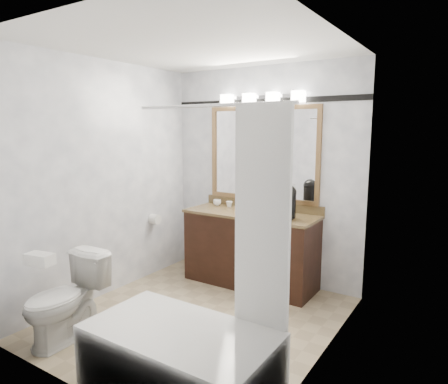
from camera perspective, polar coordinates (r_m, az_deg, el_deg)
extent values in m
cube|color=tan|center=(4.01, -3.68, -17.60)|extent=(2.40, 2.60, 0.01)
cube|color=white|center=(3.65, -4.11, 20.29)|extent=(2.40, 2.60, 0.01)
cube|color=white|center=(4.73, 5.61, 2.42)|extent=(2.40, 0.01, 2.50)
cube|color=white|center=(2.71, -20.61, -3.05)|extent=(2.40, 0.01, 2.50)
cube|color=white|center=(4.44, -16.46, 1.68)|extent=(0.01, 2.60, 2.50)
cube|color=white|center=(3.07, 14.48, -1.39)|extent=(0.01, 2.60, 2.50)
cube|color=black|center=(4.65, 3.79, -8.26)|extent=(1.50, 0.55, 0.82)
cube|color=olive|center=(4.54, 3.85, -3.13)|extent=(1.53, 0.58, 0.03)
cube|color=olive|center=(4.76, 5.43, -1.79)|extent=(1.53, 0.03, 0.10)
ellipsoid|color=white|center=(4.54, 3.85, -3.32)|extent=(0.44, 0.34, 0.14)
cube|color=olive|center=(4.68, 5.61, 11.87)|extent=(1.40, 0.04, 0.05)
cube|color=olive|center=(4.74, 5.42, -0.91)|extent=(1.40, 0.04, 0.05)
cube|color=olive|center=(5.03, -1.37, 5.72)|extent=(0.05, 0.04, 1.00)
cube|color=olive|center=(4.41, 13.35, 5.02)|extent=(0.05, 0.04, 1.00)
cube|color=white|center=(4.69, 5.54, 5.44)|extent=(1.30, 0.01, 1.00)
cube|color=silver|center=(4.68, 5.58, 13.40)|extent=(0.90, 0.05, 0.03)
cube|color=white|center=(4.86, 0.45, 13.04)|extent=(0.12, 0.12, 0.12)
cube|color=white|center=(4.70, 3.62, 13.16)|extent=(0.12, 0.12, 0.12)
cube|color=white|center=(4.56, 7.00, 13.23)|extent=(0.12, 0.12, 0.12)
cube|color=white|center=(4.44, 10.58, 13.27)|extent=(0.12, 0.12, 0.12)
cube|color=black|center=(4.70, 5.71, 12.77)|extent=(2.40, 0.01, 0.06)
cube|color=white|center=(2.98, -6.24, -22.74)|extent=(1.30, 0.72, 0.45)
cylinder|color=silver|center=(2.84, -1.91, 12.26)|extent=(1.30, 0.02, 0.02)
cube|color=white|center=(2.68, 5.47, -4.26)|extent=(0.40, 0.04, 1.55)
cylinder|color=white|center=(4.95, -9.84, -3.83)|extent=(0.11, 0.12, 0.12)
imported|color=white|center=(3.74, -21.75, -14.03)|extent=(0.43, 0.72, 0.73)
cube|color=white|center=(3.50, -24.82, -8.69)|extent=(0.24, 0.16, 0.09)
cylinder|color=black|center=(4.25, 8.62, -3.71)|extent=(0.18, 0.18, 0.02)
cylinder|color=black|center=(4.27, 9.22, -1.86)|extent=(0.15, 0.15, 0.27)
sphere|color=black|center=(4.24, 9.27, -0.10)|extent=(0.16, 0.16, 0.16)
cube|color=black|center=(4.19, 8.50, -0.83)|extent=(0.13, 0.13, 0.05)
cylinder|color=silver|center=(4.23, 8.44, -3.35)|extent=(0.06, 0.06, 0.06)
imported|color=white|center=(4.92, -0.98, -1.53)|extent=(0.10, 0.10, 0.08)
imported|color=white|center=(4.84, 0.76, -1.74)|extent=(0.08, 0.08, 0.07)
imported|color=white|center=(4.70, 3.73, -1.94)|extent=(0.05, 0.05, 0.10)
cube|color=beige|center=(4.64, 4.48, -2.54)|extent=(0.08, 0.05, 0.02)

